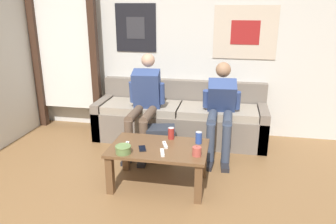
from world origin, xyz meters
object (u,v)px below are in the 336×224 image
object	(u,v)px
coffee_table	(159,154)
person_seated_teen	(221,106)
game_controller_near_left	(127,145)
cell_phone	(142,148)
pillar_candle	(197,151)
backpack	(161,144)
game_controller_far_center	(162,153)
ceramic_bowl	(123,149)
game_controller_near_right	(165,145)
person_seated_adult	(144,100)
drink_can_red	(171,133)
drink_can_blue	(199,138)
couch	(180,119)

from	to	relation	value
coffee_table	person_seated_teen	distance (m)	1.12
game_controller_near_left	cell_phone	xyz separation A→B (m)	(0.17, -0.04, -0.01)
coffee_table	pillar_candle	size ratio (longest dim) A/B	9.72
person_seated_teen	game_controller_near_left	distance (m)	1.33
person_seated_teen	backpack	world-z (taller)	person_seated_teen
person_seated_teen	pillar_candle	distance (m)	1.08
game_controller_far_center	pillar_candle	bearing A→B (deg)	3.74
pillar_candle	game_controller_near_left	bearing A→B (deg)	173.26
backpack	ceramic_bowl	xyz separation A→B (m)	(-0.19, -0.80, 0.28)
coffee_table	game_controller_near_right	xyz separation A→B (m)	(0.06, 0.03, 0.09)
coffee_table	game_controller_near_left	xyz separation A→B (m)	(-0.32, -0.05, 0.09)
person_seated_adult	pillar_candle	distance (m)	1.29
drink_can_red	game_controller_near_right	bearing A→B (deg)	-98.00
ceramic_bowl	drink_can_blue	bearing A→B (deg)	28.56
ceramic_bowl	cell_phone	xyz separation A→B (m)	(0.15, 0.13, -0.04)
game_controller_near_left	coffee_table	bearing A→B (deg)	8.26
couch	ceramic_bowl	bearing A→B (deg)	-102.05
person_seated_teen	drink_can_blue	distance (m)	0.80
person_seated_adult	ceramic_bowl	xyz separation A→B (m)	(0.08, -1.10, -0.17)
game_controller_near_right	game_controller_far_center	xyz separation A→B (m)	(0.01, -0.18, 0.00)
coffee_table	backpack	bearing A→B (deg)	100.12
cell_phone	coffee_table	bearing A→B (deg)	29.74
drink_can_red	cell_phone	world-z (taller)	drink_can_red
coffee_table	game_controller_far_center	size ratio (longest dim) A/B	6.60
ceramic_bowl	pillar_candle	distance (m)	0.70
pillar_candle	game_controller_far_center	world-z (taller)	pillar_candle
couch	ceramic_bowl	distance (m)	1.53
person_seated_teen	game_controller_near_left	size ratio (longest dim) A/B	7.44
game_controller_near_left	game_controller_near_right	xyz separation A→B (m)	(0.38, 0.08, 0.00)
game_controller_near_right	person_seated_teen	bearing A→B (deg)	60.24
pillar_candle	ceramic_bowl	bearing A→B (deg)	-173.51
drink_can_blue	cell_phone	bearing A→B (deg)	-155.13
couch	pillar_candle	xyz separation A→B (m)	(0.38, -1.41, 0.19)
couch	cell_phone	world-z (taller)	couch
person_seated_teen	game_controller_near_right	bearing A→B (deg)	-119.76
person_seated_adult	drink_can_blue	world-z (taller)	person_seated_adult
coffee_table	drink_can_blue	xyz separation A→B (m)	(0.38, 0.16, 0.14)
person_seated_teen	game_controller_near_left	bearing A→B (deg)	-132.39
game_controller_near_left	game_controller_near_right	distance (m)	0.38
person_seated_teen	ceramic_bowl	world-z (taller)	person_seated_teen
person_seated_adult	ceramic_bowl	world-z (taller)	person_seated_adult
backpack	pillar_candle	distance (m)	0.92
pillar_candle	person_seated_adult	bearing A→B (deg)	127.27
game_controller_near_right	coffee_table	bearing A→B (deg)	-152.45
game_controller_near_left	game_controller_far_center	size ratio (longest dim) A/B	1.00
couch	game_controller_far_center	bearing A→B (deg)	-87.89
pillar_candle	cell_phone	world-z (taller)	pillar_candle
game_controller_far_center	cell_phone	world-z (taller)	game_controller_far_center
drink_can_blue	drink_can_red	distance (m)	0.31
person_seated_teen	game_controller_far_center	size ratio (longest dim) A/B	7.43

